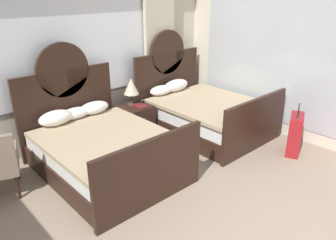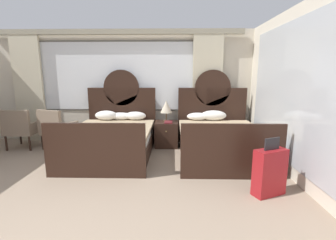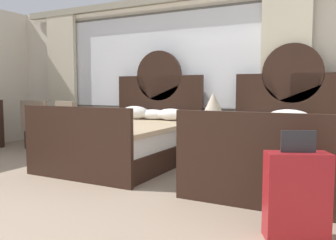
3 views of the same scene
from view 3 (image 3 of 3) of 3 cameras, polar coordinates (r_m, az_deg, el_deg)
The scene contains 9 objects.
wall_back_window at distance 6.20m, azimuth -1.63°, elevation 8.07°, with size 6.51×0.22×2.70m.
bed_near_window at distance 5.18m, azimuth -6.72°, elevation -3.23°, with size 1.62×2.15×1.76m.
bed_near_mirror at distance 4.36m, azimuth 17.66°, elevation -5.08°, with size 1.62×2.15×1.76m.
nightstand_between_beds at distance 5.27m, azimuth 7.17°, elevation -3.87°, with size 0.52×0.55×0.57m.
table_lamp_on_nightstand at distance 5.27m, azimuth 7.44°, elevation 2.94°, with size 0.27×0.27×0.49m.
book_on_nightstand at distance 5.12m, azimuth 7.30°, elevation -0.74°, with size 0.18×0.26×0.03m.
armchair_by_window_left at distance 6.29m, azimuth -15.01°, elevation -0.73°, with size 0.78×0.78×0.90m.
armchair_by_window_centre at distance 6.85m, azimuth -19.98°, elevation -0.40°, with size 0.63×0.63×0.90m.
suitcase_on_floor at distance 2.77m, azimuth 20.40°, elevation -11.54°, with size 0.49×0.37×0.81m.
Camera 3 is at (2.99, -1.12, 1.11)m, focal length 37.02 mm.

